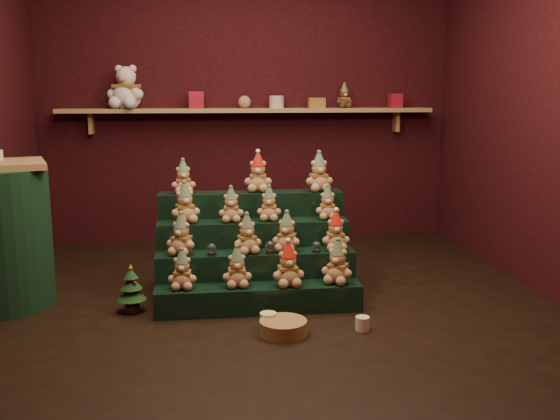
{
  "coord_description": "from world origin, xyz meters",
  "views": [
    {
      "loc": [
        -0.45,
        -4.22,
        1.46
      ],
      "look_at": [
        0.11,
        0.25,
        0.62
      ],
      "focal_mm": 40.0,
      "sensor_mm": 36.0,
      "label": 1
    }
  ],
  "objects": [
    {
      "name": "ground",
      "position": [
        0.0,
        0.0,
        0.0
      ],
      "size": [
        4.0,
        4.0,
        0.0
      ],
      "primitive_type": "plane",
      "color": "black",
      "rests_on": "ground"
    },
    {
      "name": "back_wall",
      "position": [
        0.0,
        2.05,
        1.4
      ],
      "size": [
        4.0,
        0.1,
        2.8
      ],
      "primitive_type": "cube",
      "color": "black",
      "rests_on": "ground"
    },
    {
      "name": "front_wall",
      "position": [
        0.0,
        -2.05,
        1.4
      ],
      "size": [
        4.0,
        0.1,
        2.8
      ],
      "primitive_type": "cube",
      "color": "black",
      "rests_on": "ground"
    },
    {
      "name": "right_wall",
      "position": [
        2.05,
        0.0,
        1.4
      ],
      "size": [
        0.1,
        4.0,
        2.8
      ],
      "primitive_type": "cube",
      "color": "black",
      "rests_on": "ground"
    },
    {
      "name": "back_shelf",
      "position": [
        0.0,
        1.87,
        1.29
      ],
      "size": [
        3.6,
        0.26,
        0.24
      ],
      "color": "tan",
      "rests_on": "ground"
    },
    {
      "name": "riser_tier_front",
      "position": [
        -0.09,
        -0.19,
        0.09
      ],
      "size": [
        1.4,
        0.22,
        0.18
      ],
      "primitive_type": "cube",
      "color": "black",
      "rests_on": "ground"
    },
    {
      "name": "riser_tier_midfront",
      "position": [
        -0.09,
        0.03,
        0.18
      ],
      "size": [
        1.4,
        0.22,
        0.36
      ],
      "primitive_type": "cube",
      "color": "black",
      "rests_on": "ground"
    },
    {
      "name": "riser_tier_midback",
      "position": [
        -0.09,
        0.25,
        0.27
      ],
      "size": [
        1.4,
        0.22,
        0.54
      ],
      "primitive_type": "cube",
      "color": "black",
      "rests_on": "ground"
    },
    {
      "name": "riser_tier_back",
      "position": [
        -0.09,
        0.47,
        0.36
      ],
      "size": [
        1.4,
        0.22,
        0.72
      ],
      "primitive_type": "cube",
      "color": "black",
      "rests_on": "ground"
    },
    {
      "name": "teddy_0",
      "position": [
        -0.6,
        -0.18,
        0.31
      ],
      "size": [
        0.21,
        0.19,
        0.27
      ],
      "primitive_type": null,
      "rotation": [
        0.0,
        0.0,
        -0.09
      ],
      "color": "tan",
      "rests_on": "riser_tier_front"
    },
    {
      "name": "teddy_1",
      "position": [
        -0.24,
        -0.18,
        0.32
      ],
      "size": [
        0.2,
        0.18,
        0.28
      ],
      "primitive_type": null,
      "rotation": [
        0.0,
        0.0,
        0.01
      ],
      "color": "tan",
      "rests_on": "riser_tier_front"
    },
    {
      "name": "teddy_2",
      "position": [
        0.1,
        -0.21,
        0.33
      ],
      "size": [
        0.23,
        0.21,
        0.3
      ],
      "primitive_type": null,
      "rotation": [
        0.0,
        0.0,
        0.09
      ],
      "color": "tan",
      "rests_on": "riser_tier_front"
    },
    {
      "name": "teddy_3",
      "position": [
        0.45,
        -0.19,
        0.33
      ],
      "size": [
        0.29,
        0.28,
        0.3
      ],
      "primitive_type": null,
      "rotation": [
        0.0,
        0.0,
        -0.53
      ],
      "color": "tan",
      "rests_on": "riser_tier_front"
    },
    {
      "name": "teddy_4",
      "position": [
        -0.61,
        0.03,
        0.51
      ],
      "size": [
        0.27,
        0.26,
        0.29
      ],
      "primitive_type": null,
      "rotation": [
        0.0,
        0.0,
        -0.42
      ],
      "color": "tan",
      "rests_on": "riser_tier_midfront"
    },
    {
      "name": "teddy_5",
      "position": [
        -0.16,
        0.01,
        0.5
      ],
      "size": [
        0.24,
        0.22,
        0.28
      ],
      "primitive_type": null,
      "rotation": [
        0.0,
        0.0,
        0.26
      ],
      "color": "tan",
      "rests_on": "riser_tier_midfront"
    },
    {
      "name": "teddy_6",
      "position": [
        0.13,
        0.04,
        0.5
      ],
      "size": [
        0.26,
        0.25,
        0.28
      ],
      "primitive_type": null,
      "rotation": [
        0.0,
        0.0,
        -0.43
      ],
      "color": "tan",
      "rests_on": "riser_tier_midfront"
    },
    {
      "name": "teddy_7",
      "position": [
        0.48,
        0.03,
        0.5
      ],
      "size": [
        0.2,
        0.18,
        0.28
      ],
      "primitive_type": null,
      "rotation": [
        0.0,
        0.0,
        0.0
      ],
      "color": "tan",
      "rests_on": "riser_tier_midfront"
    },
    {
      "name": "teddy_8",
      "position": [
        -0.59,
        0.25,
        0.69
      ],
      "size": [
        0.25,
        0.24,
        0.29
      ],
      "primitive_type": null,
      "rotation": [
        0.0,
        0.0,
        0.27
      ],
      "color": "tan",
      "rests_on": "riser_tier_midback"
    },
    {
      "name": "teddy_9",
      "position": [
        -0.25,
        0.24,
        0.67
      ],
      "size": [
        0.19,
        0.17,
        0.25
      ],
      "primitive_type": null,
      "rotation": [
        0.0,
        0.0,
        -0.05
      ],
      "color": "tan",
      "rests_on": "riser_tier_midback"
    },
    {
      "name": "teddy_10",
      "position": [
        0.03,
        0.26,
        0.67
      ],
      "size": [
        0.2,
        0.19,
        0.25
      ],
      "primitive_type": null,
      "rotation": [
        0.0,
        0.0,
        -0.15
      ],
      "color": "tan",
      "rests_on": "riser_tier_midback"
    },
    {
      "name": "teddy_11",
      "position": [
        0.46,
        0.26,
        0.66
      ],
      "size": [
        0.19,
        0.17,
        0.25
      ],
      "primitive_type": null,
      "rotation": [
        0.0,
        0.0,
        -0.06
      ],
      "color": "tan",
      "rests_on": "riser_tier_midback"
    },
    {
      "name": "teddy_12",
      "position": [
        -0.6,
        0.46,
        0.85
      ],
      "size": [
        0.2,
        0.18,
        0.25
      ],
      "primitive_type": null,
      "rotation": [
        0.0,
        0.0,
        0.1
      ],
      "color": "tan",
      "rests_on": "riser_tier_back"
    },
    {
      "name": "teddy_13",
      "position": [
        -0.03,
        0.49,
        0.87
      ],
      "size": [
        0.23,
        0.21,
        0.3
      ],
      "primitive_type": null,
      "rotation": [
        0.0,
        0.0,
        -0.12
      ],
      "color": "tan",
      "rests_on": "riser_tier_back"
    },
    {
      "name": "teddy_14",
      "position": [
        0.43,
        0.46,
        0.87
      ],
      "size": [
        0.23,
        0.21,
        0.3
      ],
      "primitive_type": null,
      "rotation": [
        0.0,
        0.0,
        0.1
      ],
      "color": "tan",
      "rests_on": "riser_tier_back"
    },
    {
      "name": "snow_globe_a",
      "position": [
        -0.4,
        -0.03,
        0.4
      ],
      "size": [
        0.06,
        0.06,
        0.09
      ],
      "color": "black",
      "rests_on": "riser_tier_midfront"
    },
    {
      "name": "snow_globe_b",
      "position": [
        0.0,
        -0.03,
        0.41
      ],
      "size": [
        0.07,
        0.07,
        0.09
      ],
      "color": "black",
      "rests_on": "riser_tier_midfront"
    },
    {
      "name": "snow_globe_c",
      "position": [
        0.33,
        -0.03,
        0.4
      ],
      "size": [
        0.06,
        0.06,
        0.08
      ],
      "color": "black",
      "rests_on": "riser_tier_midfront"
    },
    {
      "name": "mini_christmas_tree",
      "position": [
        -0.95,
        -0.09,
        0.16
      ],
      "size": [
        0.2,
        0.2,
        0.34
      ],
      "rotation": [
        0.0,
        0.0,
        -0.26
      ],
      "color": "#4B2C1A",
      "rests_on": "ground"
    },
    {
      "name": "mug_left",
      "position": [
        -0.06,
        -0.52,
        0.05
      ],
      "size": [
        0.11,
        0.11,
        0.11
      ],
      "primitive_type": "cylinder",
      "color": "#F6EEB5",
      "rests_on": "ground"
    },
    {
      "name": "mug_right",
      "position": [
        0.52,
        -0.61,
        0.04
      ],
      "size": [
        0.09,
        0.09,
        0.09
      ],
      "primitive_type": "cylinder",
      "color": "#F6EEB5",
      "rests_on": "ground"
    },
    {
      "name": "wicker_basket",
      "position": [
        0.02,
        -0.62,
        0.05
      ],
      "size": [
        0.35,
        0.35,
        0.09
      ],
      "primitive_type": "cylinder",
      "rotation": [
        0.0,
        0.0,
        0.22
      ],
      "color": "#A27D41",
      "rests_on": "ground"
    },
    {
      "name": "white_bear",
      "position": [
        -1.15,
        1.84,
        1.57
      ],
      "size": [
        0.45,
        0.43,
        0.5
      ],
      "primitive_type": null,
      "rotation": [
        0.0,
        0.0,
        -0.34
      ],
      "color": "white",
      "rests_on": "back_shelf"
    },
    {
      "name": "brown_bear",
      "position": [
        0.94,
        1.84,
        1.44
      ],
      "size": [
        0.19,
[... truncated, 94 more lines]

